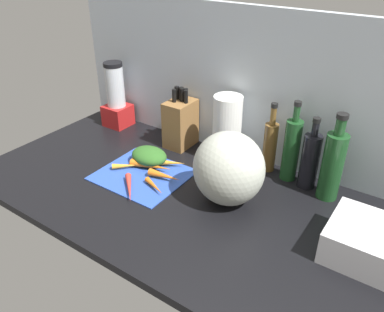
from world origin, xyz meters
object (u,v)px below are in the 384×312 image
bottle_1 (291,149)px  bottle_2 (310,160)px  cutting_board (143,174)px  bottle_3 (333,164)px  knife_block (181,123)px  blender_appliance (116,99)px  paper_towel_roll (227,129)px  carrot_7 (148,159)px  carrot_6 (150,160)px  winter_squash (229,169)px  dish_rack (382,248)px  bottle_0 (270,145)px  carrot_5 (154,186)px  carrot_1 (164,176)px  carrot_2 (170,163)px  carrot_3 (151,166)px  carrot_0 (129,188)px  carrot_4 (126,166)px

bottle_1 → bottle_2: bottle_1 is taller
cutting_board → bottle_2: size_ratio=1.20×
bottle_3 → knife_block: bearing=178.1°
blender_appliance → paper_towel_roll: bearing=0.5°
carrot_7 → paper_towel_roll: paper_towel_roll is taller
carrot_6 → paper_towel_roll: size_ratio=0.55×
winter_squash → dish_rack: size_ratio=0.87×
blender_appliance → bottle_0: (77.72, 3.42, -2.58)cm
carrot_5 → paper_towel_roll: 37.56cm
cutting_board → blender_appliance: bearing=144.5°
carrot_7 → bottle_2: bottle_2 is taller
bottle_3 → carrot_5: bearing=-148.9°
carrot_6 → bottle_1: 55.76cm
carrot_1 → carrot_7: bearing=155.7°
knife_block → carrot_2: bearing=-66.4°
blender_appliance → carrot_7: bearing=-29.9°
carrot_5 → blender_appliance: (-50.00, 33.60, 11.62)cm
carrot_3 → knife_block: 26.02cm
knife_block → bottle_0: (40.50, 2.92, 0.13)cm
bottle_0 → dish_rack: (47.62, -28.22, -5.71)cm
paper_towel_roll → dish_rack: 70.52cm
cutting_board → dish_rack: (85.63, 3.49, 4.76)cm
carrot_0 → carrot_1: 14.35cm
carrot_4 → carrot_6: bearing=62.0°
carrot_3 → bottle_3: size_ratio=0.54×
blender_appliance → bottle_3: bottle_3 is taller
carrot_4 → bottle_0: bottle_0 is taller
carrot_4 → carrot_6: same height
blender_appliance → bottle_1: size_ratio=0.99×
carrot_4 → dish_rack: dish_rack is taller
bottle_3 → carrot_2: bearing=-164.7°
carrot_0 → carrot_6: bearing=108.7°
bottle_0 → bottle_3: (25.21, -5.12, 2.45)cm
knife_block → dish_rack: knife_block is taller
carrot_3 → bottle_1: (46.29, 25.90, 10.34)cm
carrot_4 → carrot_7: bearing=62.1°
carrot_2 → carrot_5: (4.90, -16.10, -0.33)cm
knife_block → bottle_2: 57.29cm
bottle_3 → dish_rack: bottle_3 is taller
carrot_6 → knife_block: bearing=88.1°
bottle_3 → bottle_0: bearing=168.5°
paper_towel_roll → carrot_5: bearing=-106.5°
carrot_3 → carrot_5: size_ratio=1.54×
blender_appliance → carrot_0: bearing=-42.5°
bottle_0 → bottle_2: (16.79, -2.82, 0.18)cm
carrot_1 → carrot_5: size_ratio=1.16×
bottle_0 → carrot_1: bearing=-133.6°
bottle_3 → blender_appliance: bearing=179.1°
bottle_3 → cutting_board: bearing=-157.2°
carrot_1 → bottle_3: 60.30cm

